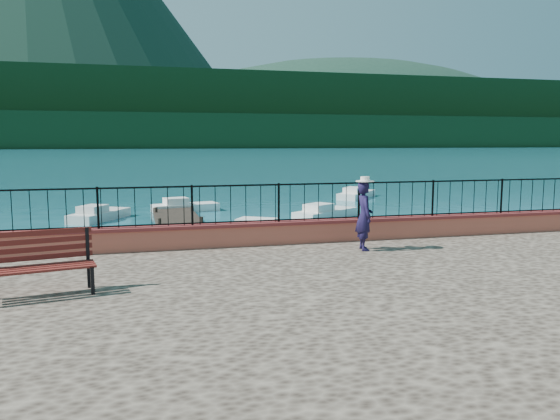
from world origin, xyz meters
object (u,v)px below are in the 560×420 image
park_bench (34,278)px  boat_4 (186,204)px  boat_5 (357,192)px  person (364,216)px  boat_0 (35,254)px  boat_2 (325,210)px  boat_1 (271,229)px  boat_3 (99,212)px

park_bench → boat_4: bearing=66.8°
park_bench → boat_5: bearing=45.4°
park_bench → person: size_ratio=1.24×
boat_0 → boat_2: (12.16, 7.74, 0.00)m
boat_1 → boat_4: (-2.53, 9.35, 0.00)m
boat_1 → boat_3: (-6.89, 7.16, 0.00)m
park_bench → person: bearing=7.1°
person → boat_0: person is taller
boat_4 → boat_5: bearing=7.8°
boat_4 → boat_0: bearing=-126.7°
park_bench → boat_5: park_bench is taller
park_bench → boat_0: bearing=88.3°
park_bench → boat_0: (-1.33, 8.00, -1.12)m
boat_4 → boat_5: 12.58m
boat_1 → person: bearing=-56.1°
boat_1 → boat_3: 9.94m
person → boat_0: size_ratio=0.38×
park_bench → boat_1: size_ratio=0.50×
boat_1 → boat_5: 16.47m
person → boat_5: 23.97m
boat_5 → boat_4: bearing=152.0°
boat_0 → boat_2: same height
boat_0 → boat_3: size_ratio=1.18×
boat_1 → boat_5: (9.32, 13.58, 0.00)m
boat_1 → boat_2: bearing=83.3°
park_bench → boat_4: park_bench is taller
person → park_bench: bearing=116.0°
boat_1 → boat_4: same height
boat_1 → boat_5: same height
boat_2 → boat_5: bearing=23.9°
boat_5 → boat_2: bearing=-169.2°
boat_1 → boat_4: 9.68m
boat_3 → boat_4: (4.36, 2.18, 0.00)m
person → boat_5: (9.11, 22.11, -1.63)m
person → boat_4: (-2.73, 17.88, -1.63)m
person → boat_2: bearing=-8.0°
boat_0 → boat_4: same height
park_bench → boat_2: bearing=44.3°
park_bench → boat_5: 29.30m
boat_3 → boat_5: (16.20, 6.42, 0.00)m
boat_0 → boat_1: bearing=29.0°
boat_1 → boat_0: bearing=-128.3°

